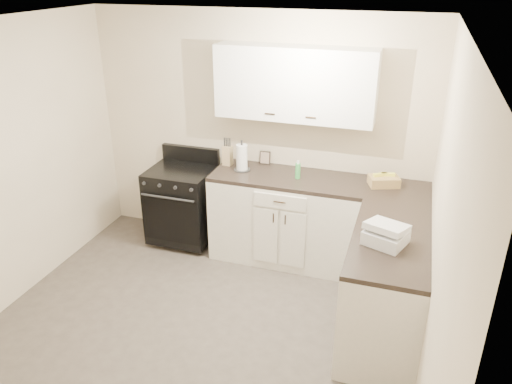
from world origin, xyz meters
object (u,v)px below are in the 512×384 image
(knife_block, at_px, (228,156))
(countertop_grill, at_px, (386,237))
(stove, at_px, (182,204))
(paper_towel, at_px, (242,158))
(wicker_basket, at_px, (384,181))

(knife_block, relative_size, countertop_grill, 0.72)
(stove, relative_size, paper_towel, 2.98)
(paper_towel, xyz_separation_m, countertop_grill, (1.53, -1.06, -0.08))
(knife_block, xyz_separation_m, countertop_grill, (1.73, -1.16, -0.05))
(paper_towel, bearing_deg, countertop_grill, -34.77)
(stove, height_order, knife_block, knife_block)
(knife_block, height_order, countertop_grill, knife_block)
(paper_towel, xyz_separation_m, wicker_basket, (1.43, 0.05, -0.09))
(knife_block, height_order, wicker_basket, knife_block)
(wicker_basket, distance_m, countertop_grill, 1.12)
(wicker_basket, relative_size, countertop_grill, 0.96)
(knife_block, bearing_deg, countertop_grill, -29.00)
(paper_towel, distance_m, countertop_grill, 1.87)
(wicker_basket, bearing_deg, knife_block, 178.26)
(knife_block, bearing_deg, stove, -159.87)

